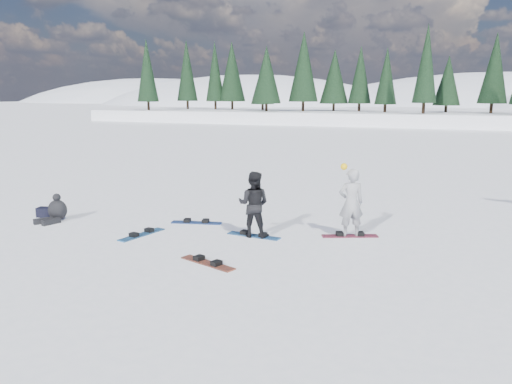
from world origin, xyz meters
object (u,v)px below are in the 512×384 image
Objects in this scene: snowboarder_man at (254,204)px; seated_rider at (56,210)px; snowboard_loose_c at (196,223)px; snowboard_loose_a at (142,235)px; snowboarder_woman at (351,203)px; gear_bag at (45,212)px; snowboard_loose_b at (208,263)px.

snowboarder_man is 6.24m from seated_rider.
snowboard_loose_c is (-2.10, 0.68, -0.87)m from snowboarder_man.
snowboarder_woman is at bearing -57.95° from snowboard_loose_a.
snowboard_loose_c is (4.79, 1.02, -0.14)m from gear_bag.
snowboard_loose_c is (-1.95, 3.12, 0.00)m from snowboard_loose_b.
seated_rider is 0.76m from gear_bag.
snowboard_loose_a is at bearing 17.36° from seated_rider.
gear_bag reaches higher than snowboard_loose_b.
snowboard_loose_b is 3.68m from snowboard_loose_c.
snowboarder_man is at bearing -58.68° from snowboard_loose_a.
seated_rider is 3.34m from snowboard_loose_a.
snowboarder_man is 1.64× the size of seated_rider.
seated_rider is at bearing -177.97° from snowboard_loose_b.
snowboard_loose_a is (4.01, -0.66, -0.14)m from gear_bag.
seated_rider reaches higher than gear_bag.
gear_bag is at bearing -178.27° from snowboard_loose_b.
seated_rider reaches higher than snowboard_loose_b.
snowboard_loose_a is at bearing 13.31° from snowboarder_man.
gear_bag is at bearing 178.32° from snowboard_loose_c.
snowboard_loose_a is (-5.31, -1.93, -0.92)m from snowboarder_woman.
snowboard_loose_a is at bearing -8.02° from snowboarder_woman.
snowboarder_man is 2.60m from snowboard_loose_b.
snowboarder_man is 6.93m from gear_bag.
snowboard_loose_b is (-0.15, -2.45, -0.87)m from snowboarder_man.
snowboard_loose_b is at bearing 80.48° from snowboarder_man.
snowboarder_woman is at bearing -165.10° from snowboarder_man.
snowboard_loose_b is (-2.58, -3.37, -0.92)m from snowboarder_woman.
seated_rider is 2.40× the size of gear_bag.
snowboard_loose_c is (4.09, 1.28, -0.30)m from seated_rider.
seated_rider is 4.29m from snowboard_loose_c.
seated_rider is 0.72× the size of snowboard_loose_c.
snowboarder_woman reaches higher than snowboarder_man.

